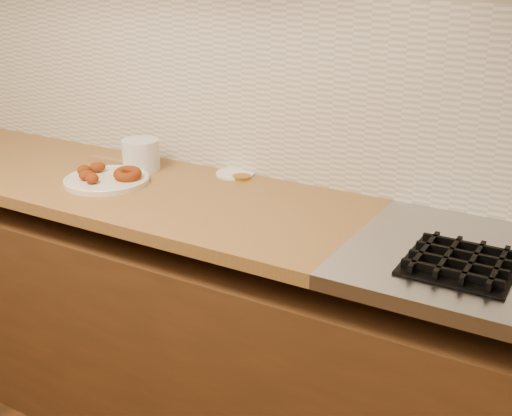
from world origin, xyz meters
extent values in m
cube|color=#B3A68B|center=(0.00, 2.00, 1.35)|extent=(4.00, 0.02, 2.70)
cube|color=#533118|center=(0.00, 1.69, 0.39)|extent=(3.60, 0.60, 0.77)
cube|color=#9C6B38|center=(-0.65, 1.69, 0.88)|extent=(2.30, 0.62, 0.04)
cube|color=silver|center=(0.00, 1.99, 1.20)|extent=(3.60, 0.02, 0.60)
cube|color=black|center=(0.80, 1.61, 0.90)|extent=(0.26, 0.26, 0.01)
cube|color=black|center=(0.71, 1.61, 0.92)|extent=(0.01, 0.24, 0.02)
cube|color=black|center=(0.80, 1.52, 0.92)|extent=(0.24, 0.01, 0.02)
cube|color=black|center=(0.77, 1.61, 0.92)|extent=(0.01, 0.24, 0.02)
cube|color=black|center=(0.80, 1.58, 0.92)|extent=(0.24, 0.01, 0.02)
cube|color=black|center=(0.83, 1.61, 0.92)|extent=(0.01, 0.24, 0.02)
cube|color=black|center=(0.80, 1.64, 0.92)|extent=(0.24, 0.01, 0.02)
cube|color=black|center=(0.89, 1.61, 0.92)|extent=(0.01, 0.24, 0.02)
cube|color=black|center=(0.80, 1.70, 0.92)|extent=(0.24, 0.01, 0.02)
cylinder|color=silver|center=(-0.40, 1.65, 0.91)|extent=(0.29, 0.29, 0.02)
torus|color=maroon|center=(-0.33, 1.68, 0.93)|extent=(0.14, 0.14, 0.04)
ellipsoid|color=maroon|center=(-0.47, 1.69, 0.93)|extent=(0.07, 0.07, 0.03)
ellipsoid|color=maroon|center=(-0.48, 1.63, 0.93)|extent=(0.06, 0.06, 0.04)
ellipsoid|color=maroon|center=(-0.44, 1.60, 0.93)|extent=(0.06, 0.07, 0.03)
ellipsoid|color=maroon|center=(-0.40, 1.58, 0.93)|extent=(0.07, 0.07, 0.03)
cylinder|color=silver|center=(-0.39, 1.82, 0.96)|extent=(0.16, 0.16, 0.11)
cylinder|color=white|center=(-0.06, 1.94, 0.90)|extent=(0.15, 0.15, 0.01)
cylinder|color=#B1852C|center=(-0.02, 1.92, 0.91)|extent=(0.07, 0.07, 0.01)
cube|color=olive|center=(-0.54, 1.83, 0.91)|extent=(0.20, 0.03, 0.02)
camera|label=1|loc=(1.09, 0.12, 1.60)|focal=45.00mm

